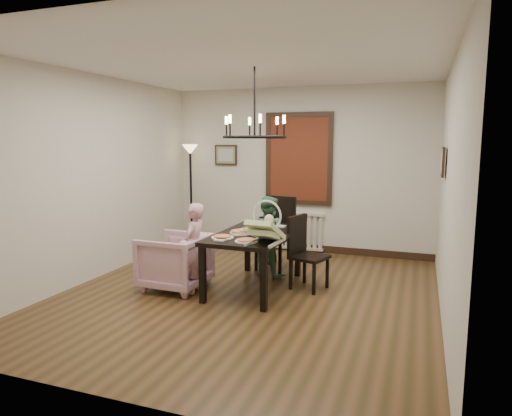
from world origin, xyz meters
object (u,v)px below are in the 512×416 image
Objects in this scene: armchair at (175,261)px; seated_man at (268,243)px; floor_lamp at (191,197)px; dining_table at (255,239)px; chair_far at (274,233)px; elderly_woman at (194,255)px; chair_right at (309,253)px; baby_bouncer at (265,229)px; drinking_glass at (248,228)px.

seated_man is (0.95, 0.96, 0.11)m from armchair.
floor_lamp is (-1.87, 1.25, 0.43)m from seated_man.
floor_lamp is at bearing 135.93° from dining_table.
chair_far reaches higher than elderly_woman.
armchair is 0.84× the size of elderly_woman.
floor_lamp is at bearing 74.71° from chair_right.
baby_bouncer is at bearing -47.00° from floor_lamp.
chair_right is 1.75m from armchair.
floor_lamp is (-1.87, 0.94, 0.35)m from chair_far.
elderly_woman is (-1.34, -0.61, -0.01)m from chair_right.
chair_far is at bearing 62.04° from chair_right.
armchair is 0.83× the size of seated_man.
chair_far reaches higher than seated_man.
chair_right is (0.70, -0.70, -0.07)m from chair_far.
elderly_woman is at bearing 131.53° from chair_right.
armchair is 0.44× the size of floor_lamp.
chair_right is at bearing -35.16° from chair_far.
chair_right is at bearing 21.39° from drinking_glass.
baby_bouncer reaches higher than armchair.
elderly_woman is 0.76m from drinking_glass.
floor_lamp is at bearing -156.13° from armchair.
elderly_woman is at bearing 84.34° from armchair.
armchair is at bearing 176.82° from baby_bouncer.
chair_right is at bearing 69.73° from baby_bouncer.
floor_lamp reaches higher than dining_table.
drinking_glass is (-0.74, -0.29, 0.32)m from chair_right.
chair_far is at bearing 108.20° from baby_bouncer.
baby_bouncer is at bearing 123.45° from seated_man.
chair_far is 1.46m from elderly_woman.
armchair is 6.06× the size of drinking_glass.
elderly_woman is 2.59m from floor_lamp.
floor_lamp is (-1.83, 1.93, 0.10)m from drinking_glass.
drinking_glass is at bearing -134.98° from dining_table.
baby_bouncer is 0.29× the size of floor_lamp.
seated_man is 0.53× the size of floor_lamp.
dining_table is at bearing -44.41° from floor_lamp.
drinking_glass is (0.61, 0.32, 0.33)m from elderly_woman.
dining_table is 1.08m from armchair.
floor_lamp reaches higher than drinking_glass.
seated_man is at bearing 136.37° from armchair.
drinking_glass is 2.66m from floor_lamp.
seated_man is (-0.70, 0.39, -0.01)m from chair_right.
floor_lamp reaches higher than baby_bouncer.
chair_right is 1.01× the size of elderly_woman.
drinking_glass is at bearing -82.29° from chair_far.
armchair is 1.36m from seated_man.
dining_table is 0.64m from seated_man.
elderly_woman is 0.52× the size of floor_lamp.
elderly_woman is 1.00× the size of seated_man.
chair_right reaches higher than drinking_glass.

